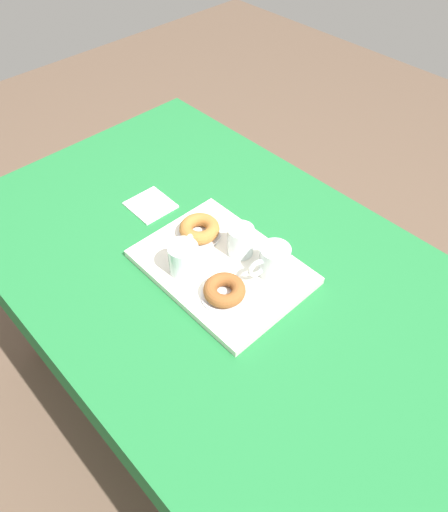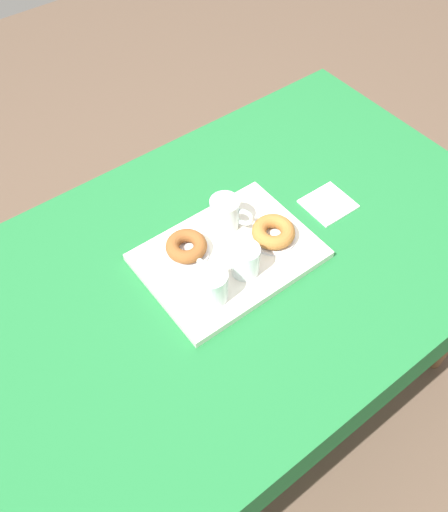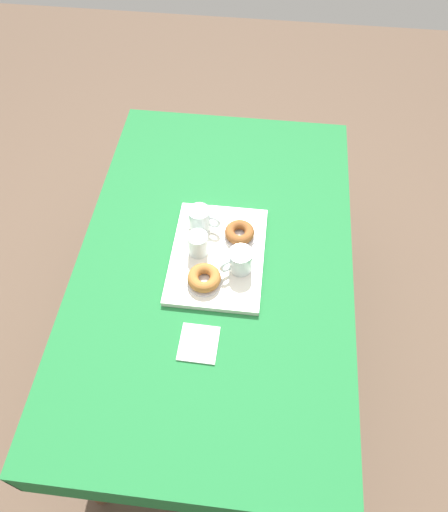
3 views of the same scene
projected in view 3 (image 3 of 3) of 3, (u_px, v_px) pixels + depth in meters
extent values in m
plane|color=brown|center=(217.00, 352.00, 2.31)|extent=(6.00, 6.00, 0.00)
cube|color=#1E6B33|center=(215.00, 262.00, 1.69)|extent=(1.53, 0.95, 0.04)
cube|color=#1E6B33|center=(346.00, 289.00, 1.73)|extent=(1.53, 0.01, 0.14)
cube|color=#1E6B33|center=(89.00, 264.00, 1.80)|extent=(1.53, 0.01, 0.14)
cube|color=#1E6B33|center=(180.00, 507.00, 1.33)|extent=(0.01, 0.95, 0.14)
cube|color=#1E6B33|center=(236.00, 136.00, 2.20)|extent=(0.01, 0.95, 0.14)
cylinder|color=brown|center=(306.00, 506.00, 1.60)|extent=(0.06, 0.06, 0.74)
cylinder|color=brown|center=(311.00, 202.00, 2.37)|extent=(0.06, 0.06, 0.74)
cylinder|color=brown|center=(80.00, 477.00, 1.65)|extent=(0.06, 0.06, 0.74)
cylinder|color=brown|center=(157.00, 189.00, 2.42)|extent=(0.06, 0.06, 0.74)
cube|color=silver|center=(218.00, 255.00, 1.68)|extent=(0.43, 0.32, 0.02)
cylinder|color=silver|center=(241.00, 260.00, 1.60)|extent=(0.08, 0.08, 0.09)
cylinder|color=maroon|center=(241.00, 262.00, 1.60)|extent=(0.07, 0.07, 0.06)
torus|color=silver|center=(227.00, 266.00, 1.58)|extent=(0.04, 0.05, 0.05)
cylinder|color=silver|center=(199.00, 219.00, 1.70)|extent=(0.08, 0.08, 0.09)
cylinder|color=maroon|center=(200.00, 220.00, 1.71)|extent=(0.07, 0.07, 0.06)
torus|color=silver|center=(213.00, 222.00, 1.69)|extent=(0.02, 0.06, 0.05)
cylinder|color=silver|center=(198.00, 244.00, 1.64)|extent=(0.07, 0.07, 0.08)
cylinder|color=silver|center=(198.00, 247.00, 1.65)|extent=(0.06, 0.06, 0.04)
cylinder|color=silver|center=(204.00, 281.00, 1.60)|extent=(0.12, 0.12, 0.01)
torus|color=#A3662D|center=(204.00, 278.00, 1.58)|extent=(0.11, 0.11, 0.04)
cylinder|color=silver|center=(239.00, 236.00, 1.71)|extent=(0.12, 0.12, 0.01)
torus|color=brown|center=(240.00, 232.00, 1.69)|extent=(0.10, 0.10, 0.03)
cube|color=white|center=(199.00, 343.00, 1.49)|extent=(0.13, 0.12, 0.01)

